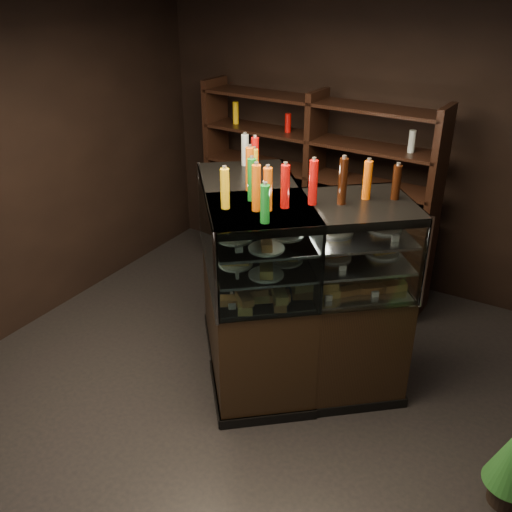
% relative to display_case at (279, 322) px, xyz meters
% --- Properties ---
extents(ground, '(5.00, 5.00, 0.00)m').
position_rel_display_case_xyz_m(ground, '(0.10, -0.46, -0.52)').
color(ground, black).
rests_on(ground, ground).
extents(room_shell, '(5.02, 5.02, 3.01)m').
position_rel_display_case_xyz_m(room_shell, '(0.10, -0.46, 1.42)').
color(room_shell, black).
rests_on(room_shell, ground).
extents(display_case, '(2.02, 1.58, 1.58)m').
position_rel_display_case_xyz_m(display_case, '(0.00, 0.00, 0.00)').
color(display_case, black).
rests_on(display_case, ground).
extents(food_display, '(1.56, 1.11, 0.48)m').
position_rel_display_case_xyz_m(food_display, '(-0.00, -0.01, 0.64)').
color(food_display, '#DA8D4E').
rests_on(food_display, display_case).
extents(bottles_top, '(1.38, 0.97, 0.30)m').
position_rel_display_case_xyz_m(bottles_top, '(0.00, 0.00, 1.19)').
color(bottles_top, black).
rests_on(bottles_top, display_case).
extents(back_shelving, '(2.48, 0.54, 2.00)m').
position_rel_display_case_xyz_m(back_shelving, '(-0.48, 1.59, 0.08)').
color(back_shelving, black).
rests_on(back_shelving, ground).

